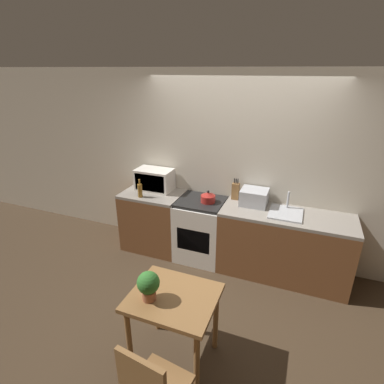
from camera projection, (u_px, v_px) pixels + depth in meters
name	position (u px, v px, depth m)	size (l,w,h in m)	color
ground_plane	(208.00, 298.00, 3.64)	(16.00, 16.00, 0.00)	#3D2D1E
wall_back	(236.00, 169.00, 4.12)	(10.00, 0.06, 2.60)	beige
counter_left_run	(154.00, 220.00, 4.54)	(0.87, 0.62, 0.90)	brown
counter_right_run	(283.00, 245.00, 3.90)	(1.64, 0.62, 0.90)	brown
stove_range	(201.00, 229.00, 4.28)	(0.65, 0.62, 0.90)	silver
kettle	(208.00, 197.00, 4.04)	(0.20, 0.20, 0.17)	maroon
microwave	(154.00, 180.00, 4.42)	(0.53, 0.33, 0.32)	silver
bottle	(140.00, 190.00, 4.19)	(0.06, 0.06, 0.26)	olive
knife_block	(236.00, 191.00, 4.11)	(0.10, 0.07, 0.30)	brown
toaster_oven	(254.00, 197.00, 3.95)	(0.35, 0.31, 0.21)	#ADAFB5
sink_basin	(286.00, 212.00, 3.73)	(0.40, 0.43, 0.24)	#ADAFB5
dining_table	(174.00, 307.00, 2.65)	(0.76, 0.64, 0.75)	brown
potted_plant	(148.00, 285.00, 2.51)	(0.19, 0.19, 0.27)	#9E5B3D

